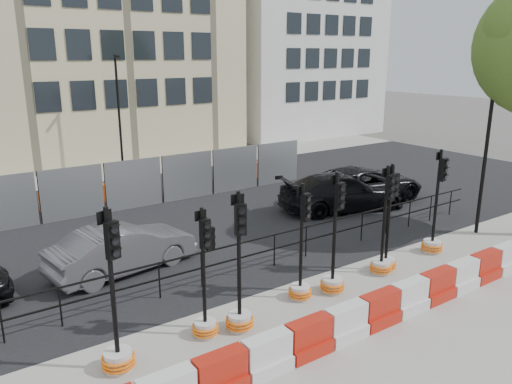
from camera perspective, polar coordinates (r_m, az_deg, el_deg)
ground at (r=13.94m, az=5.08°, el=-10.09°), size 120.00×120.00×0.00m
sidewalk_near at (r=12.06m, az=14.49°, el=-14.83°), size 40.00×6.00×0.02m
road at (r=19.45m, az=-8.16°, el=-2.64°), size 40.00×14.00×0.03m
sidewalk_far at (r=27.54m, az=-16.60°, el=2.22°), size 40.00×4.00×0.02m
building_cream at (r=33.33m, az=-17.86°, el=19.90°), size 15.00×10.06×18.00m
building_white at (r=40.43m, az=4.09°, el=18.22°), size 12.00×9.06×16.00m
kerb_railing at (r=14.53m, az=2.12°, el=-5.99°), size 18.00×0.04×1.00m
heras_fencing at (r=22.00m, az=-10.26°, el=1.12°), size 14.33×1.72×2.00m
lamp_post_far at (r=26.22m, az=-15.38°, el=8.81°), size 0.12×0.56×6.00m
lamp_post_near at (r=18.29m, az=24.96°, el=5.28°), size 0.12×0.56×6.00m
barrier_row at (r=12.00m, az=13.87°, el=-13.01°), size 13.60×0.50×0.80m
traffic_signal_a at (r=10.39m, az=-15.61°, el=-15.84°), size 0.66×0.66×3.36m
traffic_signal_b at (r=11.16m, az=-5.81°, el=-12.93°), size 0.58×0.58×2.96m
traffic_signal_c at (r=11.35m, az=-1.88°, el=-12.54°), size 0.64×0.64×3.24m
traffic_signal_d at (r=12.70m, az=5.19°, el=-9.15°), size 0.60×0.60×3.03m
traffic_signal_e at (r=13.15m, az=8.83°, el=-8.67°), size 0.63×0.63×3.22m
traffic_signal_f at (r=14.47m, az=14.29°, el=-6.33°), size 0.62×0.62×3.14m
traffic_signal_g at (r=14.75m, az=14.71°, el=-6.35°), size 0.62×0.62×3.13m
traffic_signal_h at (r=16.45m, az=19.64°, el=-4.36°), size 0.65×0.65×3.28m
car_b at (r=14.71m, az=-14.97°, el=-6.24°), size 2.81×4.67×1.38m
car_c at (r=20.06m, az=9.78°, el=-0.00°), size 4.59×6.10×1.47m
car_d at (r=21.36m, az=12.06°, el=0.87°), size 3.44×5.85×1.51m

